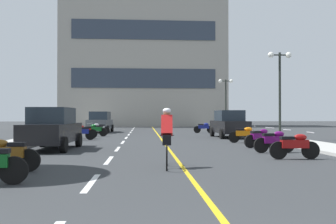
{
  "coord_description": "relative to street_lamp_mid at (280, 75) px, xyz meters",
  "views": [
    {
      "loc": [
        -0.86,
        -2.01,
        1.47
      ],
      "look_at": [
        0.27,
        14.67,
        1.64
      ],
      "focal_mm": 38.66,
      "sensor_mm": 36.0,
      "label": 1
    }
  ],
  "objects": [
    {
      "name": "lane_dash_5",
      "position": [
        -9.4,
        2.62,
        -3.92
      ],
      "size": [
        0.14,
        2.2,
        0.01
      ],
      "primitive_type": "cube",
      "color": "silver",
      "rests_on": "ground"
    },
    {
      "name": "motorcycle_8",
      "position": [
        -12.09,
        2.07,
        -3.45
      ],
      "size": [
        1.7,
        0.6,
        0.92
      ],
      "color": "black",
      "rests_on": "ground"
    },
    {
      "name": "lane_dash_1",
      "position": [
        -9.4,
        -13.38,
        -3.92
      ],
      "size": [
        0.14,
        2.2,
        0.01
      ],
      "primitive_type": "cube",
      "color": "silver",
      "rests_on": "ground"
    },
    {
      "name": "motorcycle_2",
      "position": [
        -11.81,
        -11.7,
        -3.45
      ],
      "size": [
        1.7,
        0.6,
        0.92
      ],
      "color": "black",
      "rests_on": "ground"
    },
    {
      "name": "street_lamp_mid",
      "position": [
        0.0,
        0.0,
        0.0
      ],
      "size": [
        1.46,
        0.36,
        5.22
      ],
      "color": "black",
      "rests_on": "curb_right"
    },
    {
      "name": "ground_plane",
      "position": [
        -7.4,
        1.62,
        -3.93
      ],
      "size": [
        140.0,
        140.0,
        0.0
      ],
      "primitive_type": "plane",
      "color": "#2D3033"
    },
    {
      "name": "office_building",
      "position": [
        -8.17,
        30.36,
        6.61
      ],
      "size": [
        22.24,
        9.61,
        21.08
      ],
      "color": "#9E998E",
      "rests_on": "ground"
    },
    {
      "name": "street_lamp_far",
      "position": [
        -0.12,
        13.92,
        -0.16
      ],
      "size": [
        1.46,
        0.36,
        4.96
      ],
      "color": "black",
      "rests_on": "curb_right"
    },
    {
      "name": "motorcycle_11",
      "position": [
        -3.18,
        8.73,
        -3.45
      ],
      "size": [
        1.68,
        0.65,
        0.92
      ],
      "color": "black",
      "rests_on": "ground"
    },
    {
      "name": "lane_dash_4",
      "position": [
        -9.4,
        -1.38,
        -3.92
      ],
      "size": [
        0.14,
        2.2,
        0.01
      ],
      "primitive_type": "cube",
      "color": "silver",
      "rests_on": "ground"
    },
    {
      "name": "motorcycle_6",
      "position": [
        -2.83,
        -2.28,
        -3.45
      ],
      "size": [
        1.68,
        0.66,
        0.92
      ],
      "color": "black",
      "rests_on": "ground"
    },
    {
      "name": "parked_car_mid",
      "position": [
        -2.52,
        2.51,
        -3.01
      ],
      "size": [
        2.03,
        4.25,
        1.82
      ],
      "color": "black",
      "rests_on": "ground"
    },
    {
      "name": "motorcycle_10",
      "position": [
        -11.77,
        7.29,
        -3.45
      ],
      "size": [
        1.7,
        0.6,
        0.92
      ],
      "color": "black",
      "rests_on": "ground"
    },
    {
      "name": "motorcycle_4",
      "position": [
        -3.08,
        -7.4,
        -3.45
      ],
      "size": [
        1.7,
        0.6,
        0.92
      ],
      "color": "black",
      "rests_on": "ground"
    },
    {
      "name": "cyclist_rider",
      "position": [
        -7.6,
        -11.17,
        -3.04
      ],
      "size": [
        0.42,
        1.77,
        1.71
      ],
      "color": "black",
      "rests_on": "ground"
    },
    {
      "name": "motorcycle_3",
      "position": [
        -3.17,
        -9.54,
        -3.45
      ],
      "size": [
        1.7,
        0.6,
        0.92
      ],
      "color": "black",
      "rests_on": "ground"
    },
    {
      "name": "parked_car_far",
      "position": [
        -12.05,
        10.58,
        -3.01
      ],
      "size": [
        2.09,
        4.28,
        1.82
      ],
      "color": "black",
      "rests_on": "ground"
    },
    {
      "name": "lane_dash_6",
      "position": [
        -9.4,
        6.62,
        -3.92
      ],
      "size": [
        0.14,
        2.2,
        0.01
      ],
      "primitive_type": "cube",
      "color": "silver",
      "rests_on": "ground"
    },
    {
      "name": "lane_dash_10",
      "position": [
        -9.4,
        22.62,
        -3.92
      ],
      "size": [
        0.14,
        2.2,
        0.01
      ],
      "primitive_type": "cube",
      "color": "silver",
      "rests_on": "ground"
    },
    {
      "name": "motorcycle_5",
      "position": [
        -2.88,
        -5.07,
        -3.45
      ],
      "size": [
        1.64,
        0.79,
        0.92
      ],
      "color": "black",
      "rests_on": "ground"
    },
    {
      "name": "lane_dash_9",
      "position": [
        -9.4,
        18.62,
        -3.92
      ],
      "size": [
        0.14,
        2.2,
        0.01
      ],
      "primitive_type": "cube",
      "color": "silver",
      "rests_on": "ground"
    },
    {
      "name": "motorcycle_9",
      "position": [
        -11.64,
        4.63,
        -3.45
      ],
      "size": [
        1.65,
        0.75,
        0.92
      ],
      "color": "black",
      "rests_on": "ground"
    },
    {
      "name": "parked_car_near",
      "position": [
        -12.21,
        -5.42,
        -3.01
      ],
      "size": [
        2.03,
        4.25,
        1.82
      ],
      "color": "black",
      "rests_on": "ground"
    },
    {
      "name": "curb_right",
      "position": [
        -0.2,
        4.62,
        -3.87
      ],
      "size": [
        2.4,
        72.0,
        0.12
      ],
      "primitive_type": "cube",
      "color": "#A8A8A3",
      "rests_on": "ground"
    },
    {
      "name": "centre_line_yellow",
      "position": [
        -7.15,
        4.62,
        -3.92
      ],
      "size": [
        0.12,
        66.0,
        0.01
      ],
      "primitive_type": "cube",
      "color": "gold",
      "rests_on": "ground"
    },
    {
      "name": "lane_dash_3",
      "position": [
        -9.4,
        -5.38,
        -3.92
      ],
      "size": [
        0.14,
        2.2,
        0.01
      ],
      "primitive_type": "cube",
      "color": "silver",
      "rests_on": "ground"
    },
    {
      "name": "lane_dash_11",
      "position": [
        -9.4,
        26.62,
        -3.92
      ],
      "size": [
        0.14,
        2.2,
        0.01
      ],
      "primitive_type": "cube",
      "color": "silver",
      "rests_on": "ground"
    },
    {
      "name": "lane_dash_7",
      "position": [
        -9.4,
        10.62,
        -3.92
      ],
      "size": [
        0.14,
        2.2,
        0.01
      ],
      "primitive_type": "cube",
      "color": "silver",
      "rests_on": "ground"
    },
    {
      "name": "lane_dash_2",
      "position": [
        -9.4,
        -9.38,
        -3.92
      ],
      "size": [
        0.14,
        2.2,
        0.01
      ],
      "primitive_type": "cube",
      "color": "silver",
      "rests_on": "ground"
    },
    {
      "name": "curb_left",
      "position": [
        -14.6,
        4.62,
        -3.87
      ],
      "size": [
        2.4,
        72.0,
        0.12
      ],
      "primitive_type": "cube",
      "color": "#A8A8A3",
      "rests_on": "ground"
    },
    {
      "name": "motorcycle_7",
      "position": [
        -12.02,
        0.58,
        -3.45
      ],
      "size": [
        1.68,
        0.65,
        0.92
      ],
      "color": "black",
      "rests_on": "ground"
    },
    {
      "name": "lane_dash_8",
      "position": [
        -9.4,
        14.62,
        -3.92
      ],
      "size": [
        0.14,
        2.2,
        0.01
      ],
      "primitive_type": "cube",
      "color": "silver",
      "rests_on": "ground"
    }
  ]
}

